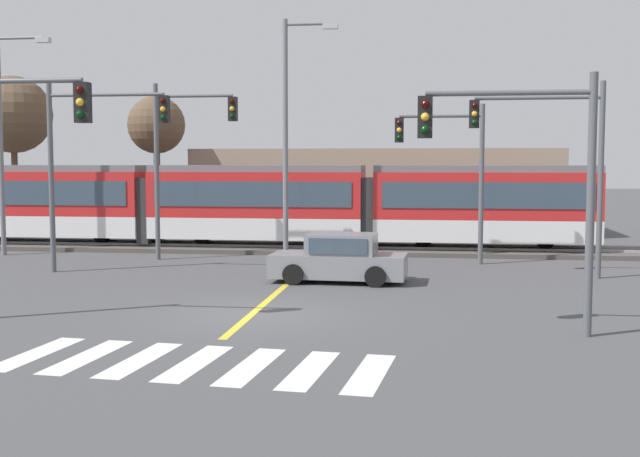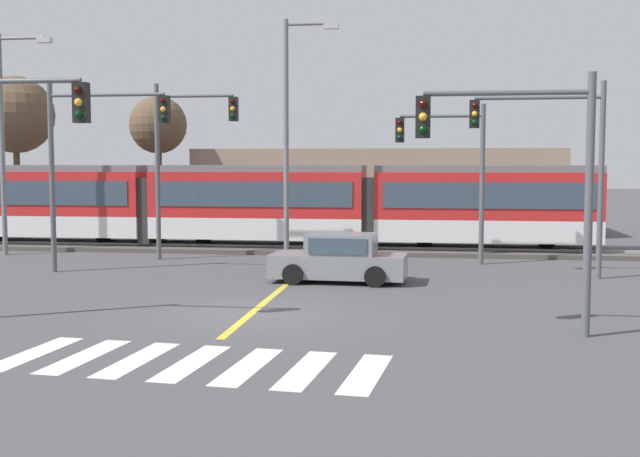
{
  "view_description": "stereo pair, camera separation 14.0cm",
  "coord_description": "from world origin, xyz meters",
  "px_view_note": "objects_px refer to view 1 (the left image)",
  "views": [
    {
      "loc": [
        4.28,
        -19.0,
        3.72
      ],
      "look_at": [
        0.82,
        6.52,
        1.6
      ],
      "focal_mm": 45.0,
      "sensor_mm": 36.0,
      "label": 1
    },
    {
      "loc": [
        4.42,
        -18.98,
        3.72
      ],
      "look_at": [
        0.82,
        6.52,
        1.6
      ],
      "focal_mm": 45.0,
      "sensor_mm": 36.0,
      "label": 2
    }
  ],
  "objects_px": {
    "traffic_light_mid_right": "(556,149)",
    "bare_tree_far_west": "(13,115)",
    "light_rail_tram": "(258,202)",
    "sedan_crossing": "(339,260)",
    "traffic_light_far_right": "(452,159)",
    "traffic_light_far_left": "(182,146)",
    "street_lamp_centre": "(290,126)",
    "bare_tree_west": "(156,126)",
    "traffic_light_mid_left": "(90,146)",
    "street_lamp_west": "(5,130)",
    "traffic_light_near_right": "(528,162)"
  },
  "relations": [
    {
      "from": "traffic_light_mid_left",
      "to": "traffic_light_far_right",
      "type": "relative_size",
      "value": 1.11
    },
    {
      "from": "traffic_light_near_right",
      "to": "bare_tree_far_west",
      "type": "height_order",
      "value": "bare_tree_far_west"
    },
    {
      "from": "light_rail_tram",
      "to": "bare_tree_west",
      "type": "relative_size",
      "value": 3.98
    },
    {
      "from": "sedan_crossing",
      "to": "traffic_light_mid_left",
      "type": "xyz_separation_m",
      "value": [
        -8.52,
        0.97,
        3.56
      ]
    },
    {
      "from": "traffic_light_mid_left",
      "to": "traffic_light_far_left",
      "type": "relative_size",
      "value": 0.96
    },
    {
      "from": "traffic_light_far_left",
      "to": "street_lamp_west",
      "type": "distance_m",
      "value": 7.53
    },
    {
      "from": "traffic_light_mid_left",
      "to": "traffic_light_far_right",
      "type": "xyz_separation_m",
      "value": [
        12.08,
        4.1,
        -0.43
      ]
    },
    {
      "from": "sedan_crossing",
      "to": "traffic_light_mid_left",
      "type": "height_order",
      "value": "traffic_light_mid_left"
    },
    {
      "from": "traffic_light_near_right",
      "to": "traffic_light_far_left",
      "type": "distance_m",
      "value": 16.54
    },
    {
      "from": "traffic_light_mid_left",
      "to": "light_rail_tram",
      "type": "bearing_deg",
      "value": 62.69
    },
    {
      "from": "light_rail_tram",
      "to": "street_lamp_centre",
      "type": "relative_size",
      "value": 3.08
    },
    {
      "from": "street_lamp_west",
      "to": "traffic_light_near_right",
      "type": "bearing_deg",
      "value": -33.7
    },
    {
      "from": "traffic_light_mid_right",
      "to": "traffic_light_far_right",
      "type": "bearing_deg",
      "value": 135.22
    },
    {
      "from": "street_lamp_centre",
      "to": "light_rail_tram",
      "type": "bearing_deg",
      "value": 121.05
    },
    {
      "from": "traffic_light_mid_right",
      "to": "bare_tree_far_west",
      "type": "relative_size",
      "value": 0.78
    },
    {
      "from": "traffic_light_far_right",
      "to": "street_lamp_centre",
      "type": "height_order",
      "value": "street_lamp_centre"
    },
    {
      "from": "sedan_crossing",
      "to": "street_lamp_centre",
      "type": "xyz_separation_m",
      "value": [
        -2.5,
        5.54,
        4.43
      ]
    },
    {
      "from": "bare_tree_west",
      "to": "traffic_light_far_right",
      "type": "bearing_deg",
      "value": -32.23
    },
    {
      "from": "traffic_light_mid_right",
      "to": "street_lamp_centre",
      "type": "bearing_deg",
      "value": 158.51
    },
    {
      "from": "traffic_light_mid_left",
      "to": "street_lamp_west",
      "type": "xyz_separation_m",
      "value": [
        -5.51,
        4.51,
        0.74
      ]
    },
    {
      "from": "street_lamp_centre",
      "to": "bare_tree_west",
      "type": "height_order",
      "value": "street_lamp_centre"
    },
    {
      "from": "traffic_light_near_right",
      "to": "traffic_light_mid_left",
      "type": "bearing_deg",
      "value": 148.85
    },
    {
      "from": "traffic_light_mid_left",
      "to": "sedan_crossing",
      "type": "bearing_deg",
      "value": -6.52
    },
    {
      "from": "traffic_light_far_right",
      "to": "traffic_light_mid_right",
      "type": "xyz_separation_m",
      "value": [
        3.21,
        -3.18,
        0.32
      ]
    },
    {
      "from": "traffic_light_mid_left",
      "to": "traffic_light_mid_right",
      "type": "distance_m",
      "value": 15.32
    },
    {
      "from": "street_lamp_centre",
      "to": "traffic_light_far_right",
      "type": "bearing_deg",
      "value": -4.42
    },
    {
      "from": "traffic_light_far_right",
      "to": "traffic_light_far_left",
      "type": "distance_m",
      "value": 10.13
    },
    {
      "from": "traffic_light_mid_right",
      "to": "bare_tree_west",
      "type": "xyz_separation_m",
      "value": [
        -17.54,
        12.22,
        1.38
      ]
    },
    {
      "from": "traffic_light_mid_left",
      "to": "street_lamp_centre",
      "type": "distance_m",
      "value": 7.6
    },
    {
      "from": "light_rail_tram",
      "to": "traffic_light_mid_left",
      "type": "height_order",
      "value": "traffic_light_mid_left"
    },
    {
      "from": "traffic_light_near_right",
      "to": "sedan_crossing",
      "type": "bearing_deg",
      "value": 124.3
    },
    {
      "from": "sedan_crossing",
      "to": "street_lamp_centre",
      "type": "bearing_deg",
      "value": 114.3
    },
    {
      "from": "traffic_light_near_right",
      "to": "traffic_light_mid_right",
      "type": "bearing_deg",
      "value": 77.92
    },
    {
      "from": "traffic_light_far_left",
      "to": "bare_tree_west",
      "type": "relative_size",
      "value": 0.95
    },
    {
      "from": "traffic_light_mid_left",
      "to": "bare_tree_west",
      "type": "xyz_separation_m",
      "value": [
        -2.25,
        13.13,
        1.27
      ]
    },
    {
      "from": "sedan_crossing",
      "to": "traffic_light_mid_right",
      "type": "distance_m",
      "value": 7.83
    },
    {
      "from": "traffic_light_mid_right",
      "to": "traffic_light_mid_left",
      "type": "bearing_deg",
      "value": -176.57
    },
    {
      "from": "light_rail_tram",
      "to": "sedan_crossing",
      "type": "relative_size",
      "value": 6.54
    },
    {
      "from": "traffic_light_mid_left",
      "to": "traffic_light_mid_right",
      "type": "xyz_separation_m",
      "value": [
        15.29,
        0.92,
        -0.11
      ]
    },
    {
      "from": "traffic_light_mid_right",
      "to": "street_lamp_west",
      "type": "relative_size",
      "value": 0.71
    },
    {
      "from": "bare_tree_far_west",
      "to": "sedan_crossing",
      "type": "bearing_deg",
      "value": -37.41
    },
    {
      "from": "traffic_light_near_right",
      "to": "traffic_light_far_left",
      "type": "relative_size",
      "value": 0.84
    },
    {
      "from": "traffic_light_mid_left",
      "to": "traffic_light_far_right",
      "type": "distance_m",
      "value": 12.77
    },
    {
      "from": "traffic_light_far_left",
      "to": "street_lamp_centre",
      "type": "relative_size",
      "value": 0.74
    },
    {
      "from": "light_rail_tram",
      "to": "sedan_crossing",
      "type": "height_order",
      "value": "light_rail_tram"
    },
    {
      "from": "traffic_light_far_right",
      "to": "street_lamp_west",
      "type": "height_order",
      "value": "street_lamp_west"
    },
    {
      "from": "traffic_light_mid_right",
      "to": "bare_tree_far_west",
      "type": "distance_m",
      "value": 27.92
    },
    {
      "from": "street_lamp_centre",
      "to": "traffic_light_mid_right",
      "type": "bearing_deg",
      "value": -21.49
    },
    {
      "from": "bare_tree_far_west",
      "to": "traffic_light_near_right",
      "type": "bearing_deg",
      "value": -42.35
    },
    {
      "from": "sedan_crossing",
      "to": "street_lamp_west",
      "type": "distance_m",
      "value": 15.66
    }
  ]
}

